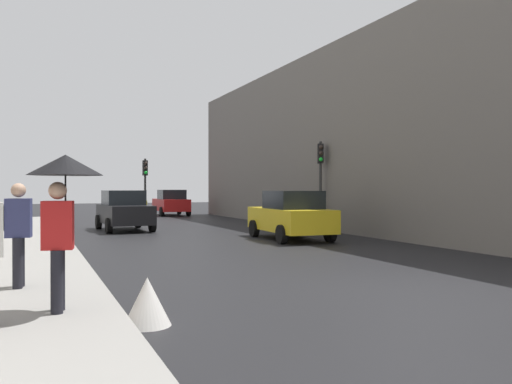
{
  "coord_description": "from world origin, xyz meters",
  "views": [
    {
      "loc": [
        -6.41,
        -7.5,
        1.84
      ],
      "look_at": [
        0.2,
        7.8,
        1.73
      ],
      "focal_mm": 36.37,
      "sensor_mm": 36.0,
      "label": 1
    }
  ],
  "objects_px": {
    "traffic_light_mid_street": "(320,169)",
    "pedestrian_with_umbrella": "(63,188)",
    "pedestrian_with_grey_backpack": "(16,228)",
    "traffic_light_far_median": "(145,178)",
    "car_red_sedan": "(171,203)",
    "warning_sign_triangle": "(147,301)",
    "car_dark_suv": "(124,210)",
    "car_yellow_taxi": "(291,215)"
  },
  "relations": [
    {
      "from": "warning_sign_triangle",
      "to": "pedestrian_with_grey_backpack",
      "type": "bearing_deg",
      "value": 121.56
    },
    {
      "from": "car_yellow_taxi",
      "to": "traffic_light_mid_street",
      "type": "bearing_deg",
      "value": 43.42
    },
    {
      "from": "traffic_light_far_median",
      "to": "car_yellow_taxi",
      "type": "distance_m",
      "value": 12.62
    },
    {
      "from": "traffic_light_mid_street",
      "to": "pedestrian_with_grey_backpack",
      "type": "height_order",
      "value": "traffic_light_mid_street"
    },
    {
      "from": "car_red_sedan",
      "to": "warning_sign_triangle",
      "type": "xyz_separation_m",
      "value": [
        -7.34,
        -28.05,
        -0.55
      ]
    },
    {
      "from": "traffic_light_far_median",
      "to": "car_red_sedan",
      "type": "relative_size",
      "value": 0.83
    },
    {
      "from": "traffic_light_mid_street",
      "to": "pedestrian_with_grey_backpack",
      "type": "xyz_separation_m",
      "value": [
        -11.62,
        -9.65,
        -1.5
      ]
    },
    {
      "from": "car_yellow_taxi",
      "to": "car_red_sedan",
      "type": "bearing_deg",
      "value": 89.44
    },
    {
      "from": "car_red_sedan",
      "to": "car_dark_suv",
      "type": "height_order",
      "value": "same"
    },
    {
      "from": "traffic_light_mid_street",
      "to": "car_red_sedan",
      "type": "bearing_deg",
      "value": 99.43
    },
    {
      "from": "traffic_light_far_median",
      "to": "pedestrian_with_umbrella",
      "type": "distance_m",
      "value": 22.03
    },
    {
      "from": "traffic_light_far_median",
      "to": "car_dark_suv",
      "type": "xyz_separation_m",
      "value": [
        -2.05,
        -5.59,
        -1.55
      ]
    },
    {
      "from": "traffic_light_mid_street",
      "to": "pedestrian_with_umbrella",
      "type": "relative_size",
      "value": 1.81
    },
    {
      "from": "traffic_light_mid_street",
      "to": "warning_sign_triangle",
      "type": "distance_m",
      "value": 16.04
    },
    {
      "from": "car_red_sedan",
      "to": "car_dark_suv",
      "type": "relative_size",
      "value": 1.0
    },
    {
      "from": "car_yellow_taxi",
      "to": "warning_sign_triangle",
      "type": "height_order",
      "value": "car_yellow_taxi"
    },
    {
      "from": "car_red_sedan",
      "to": "pedestrian_with_grey_backpack",
      "type": "relative_size",
      "value": 2.4
    },
    {
      "from": "pedestrian_with_umbrella",
      "to": "pedestrian_with_grey_backpack",
      "type": "bearing_deg",
      "value": 106.77
    },
    {
      "from": "car_yellow_taxi",
      "to": "warning_sign_triangle",
      "type": "distance_m",
      "value": 12.1
    },
    {
      "from": "car_red_sedan",
      "to": "pedestrian_with_umbrella",
      "type": "xyz_separation_m",
      "value": [
        -8.37,
        -27.47,
        0.96
      ]
    },
    {
      "from": "car_red_sedan",
      "to": "car_yellow_taxi",
      "type": "relative_size",
      "value": 0.99
    },
    {
      "from": "warning_sign_triangle",
      "to": "traffic_light_mid_street",
      "type": "bearing_deg",
      "value": 51.18
    },
    {
      "from": "traffic_light_far_median",
      "to": "pedestrian_with_grey_backpack",
      "type": "bearing_deg",
      "value": -107.41
    },
    {
      "from": "pedestrian_with_grey_backpack",
      "to": "traffic_light_far_median",
      "type": "bearing_deg",
      "value": 72.59
    },
    {
      "from": "pedestrian_with_grey_backpack",
      "to": "traffic_light_mid_street",
      "type": "bearing_deg",
      "value": 39.7
    },
    {
      "from": "car_yellow_taxi",
      "to": "warning_sign_triangle",
      "type": "bearing_deg",
      "value": -126.36
    },
    {
      "from": "traffic_light_far_median",
      "to": "car_red_sedan",
      "type": "xyz_separation_m",
      "value": [
        2.99,
        6.11,
        -1.55
      ]
    },
    {
      "from": "traffic_light_mid_street",
      "to": "car_red_sedan",
      "type": "relative_size",
      "value": 0.91
    },
    {
      "from": "traffic_light_mid_street",
      "to": "car_red_sedan",
      "type": "xyz_separation_m",
      "value": [
        -2.6,
        15.68,
        -1.79
      ]
    },
    {
      "from": "pedestrian_with_umbrella",
      "to": "traffic_light_mid_street",
      "type": "bearing_deg",
      "value": 47.04
    },
    {
      "from": "traffic_light_far_median",
      "to": "car_red_sedan",
      "type": "distance_m",
      "value": 6.98
    },
    {
      "from": "traffic_light_mid_street",
      "to": "pedestrian_with_umbrella",
      "type": "distance_m",
      "value": 16.13
    },
    {
      "from": "traffic_light_far_median",
      "to": "pedestrian_with_umbrella",
      "type": "bearing_deg",
      "value": -104.14
    },
    {
      "from": "traffic_light_far_median",
      "to": "car_yellow_taxi",
      "type": "bearing_deg",
      "value": -77.03
    },
    {
      "from": "warning_sign_triangle",
      "to": "car_red_sedan",
      "type": "bearing_deg",
      "value": 75.33
    },
    {
      "from": "car_red_sedan",
      "to": "pedestrian_with_grey_backpack",
      "type": "height_order",
      "value": "pedestrian_with_grey_backpack"
    },
    {
      "from": "traffic_light_mid_street",
      "to": "traffic_light_far_median",
      "type": "relative_size",
      "value": 1.1
    },
    {
      "from": "car_yellow_taxi",
      "to": "pedestrian_with_grey_backpack",
      "type": "height_order",
      "value": "pedestrian_with_grey_backpack"
    },
    {
      "from": "car_dark_suv",
      "to": "pedestrian_with_grey_backpack",
      "type": "distance_m",
      "value": 14.2
    },
    {
      "from": "car_yellow_taxi",
      "to": "pedestrian_with_grey_backpack",
      "type": "bearing_deg",
      "value": -141.57
    },
    {
      "from": "pedestrian_with_grey_backpack",
      "to": "warning_sign_triangle",
      "type": "bearing_deg",
      "value": -58.44
    },
    {
      "from": "traffic_light_mid_street",
      "to": "car_yellow_taxi",
      "type": "height_order",
      "value": "traffic_light_mid_street"
    }
  ]
}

